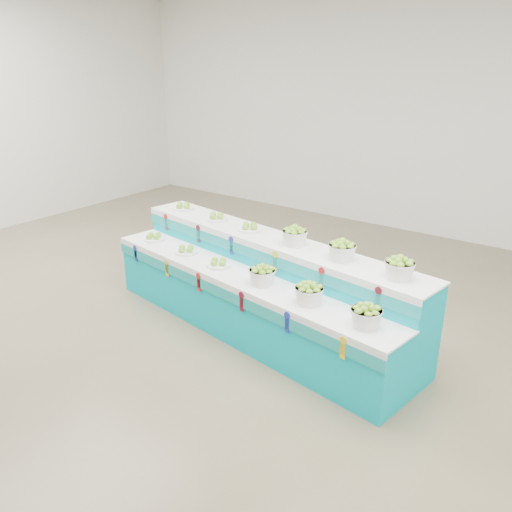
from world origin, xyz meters
name	(u,v)px	position (x,y,z in m)	size (l,w,h in m)	color
ground	(170,327)	(0.00, 0.00, 0.00)	(10.00, 10.00, 0.00)	brown
back_wall	(371,110)	(0.00, 5.00, 2.00)	(10.00, 10.00, 0.00)	silver
display_stand	(256,286)	(0.80, 0.58, 0.51)	(3.92, 1.01, 1.02)	#02AAC0
plate_lower_left	(154,236)	(-0.80, 0.58, 0.77)	(0.27, 0.27, 0.10)	white
plate_lower_mid	(186,249)	(-0.15, 0.48, 0.77)	(0.27, 0.27, 0.10)	white
plate_lower_right	(219,262)	(0.42, 0.39, 0.77)	(0.27, 0.27, 0.10)	white
basket_lower_left	(262,275)	(1.09, 0.29, 0.82)	(0.27, 0.27, 0.21)	silver
basket_lower_mid	(309,293)	(1.69, 0.20, 0.82)	(0.27, 0.27, 0.21)	silver
basket_lower_right	(366,316)	(2.32, 0.10, 0.82)	(0.27, 0.27, 0.21)	silver
plate_upper_left	(183,206)	(-0.73, 1.06, 1.07)	(0.27, 0.27, 0.10)	white
plate_upper_mid	(216,216)	(-0.08, 0.96, 1.07)	(0.27, 0.27, 0.10)	white
plate_upper_right	(250,227)	(0.50, 0.87, 1.07)	(0.27, 0.27, 0.10)	white
basket_upper_left	(295,236)	(1.16, 0.77, 1.12)	(0.27, 0.27, 0.21)	silver
basket_upper_mid	(342,250)	(1.77, 0.68, 1.12)	(0.27, 0.27, 0.21)	silver
basket_upper_right	(400,268)	(2.39, 0.58, 1.12)	(0.27, 0.27, 0.21)	silver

